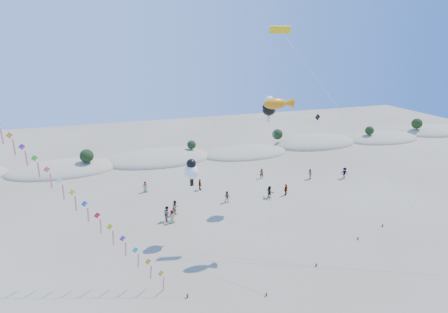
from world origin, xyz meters
TOP-DOWN VIEW (x-y plane):
  - dune_ridge at (1.06, 45.14)m, footprint 145.30×11.49m
  - kite_train at (-17.07, 16.76)m, footprint 25.66×18.31m
  - fish_kite at (7.34, 13.90)m, footprint 6.29×9.25m
  - cartoon_kite_low at (-0.73, 17.11)m, footprint 10.49×10.24m
  - cartoon_kite_high at (10.51, 22.69)m, footprint 6.42×13.01m
  - parafoil_kite at (9.47, 17.44)m, footprint 12.86×16.27m
  - dark_kite at (17.74, 18.37)m, footprint 4.43×9.19m
  - beachgoers at (7.96, 25.10)m, footprint 30.96×11.00m

SIDE VIEW (x-z plane):
  - dune_ridge at x=1.06m, z-range -2.67..2.90m
  - beachgoers at x=7.96m, z-range -0.09..1.80m
  - cartoon_kite_low at x=-0.73m, z-range 3.19..12.04m
  - dark_kite at x=17.74m, z-range 1.94..13.75m
  - cartoon_kite_high at x=10.51m, z-range 5.64..19.71m
  - kite_train at x=-17.07m, z-range 0.40..25.61m
  - fish_kite at x=7.34m, z-range 7.04..22.26m
  - parafoil_kite at x=9.47m, z-range 10.01..31.98m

